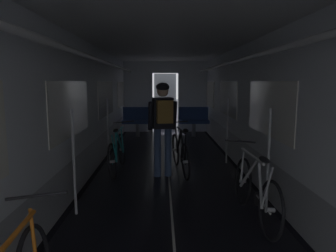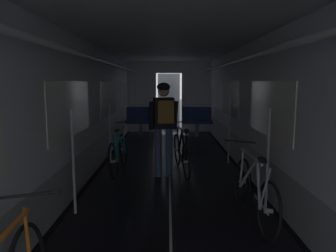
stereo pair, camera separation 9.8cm
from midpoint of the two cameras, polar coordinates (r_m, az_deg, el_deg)
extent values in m
cube|color=black|center=(5.56, -15.21, -10.43)|extent=(0.08, 11.50, 0.01)
cube|color=black|center=(5.60, 14.58, -10.27)|extent=(0.08, 11.50, 0.01)
cube|color=beige|center=(5.39, -0.26, -10.71)|extent=(0.03, 11.27, 0.00)
cube|color=#9EA0A5|center=(5.50, -16.35, -7.45)|extent=(0.12, 11.50, 0.60)
cube|color=silver|center=(5.31, -16.87, 5.41)|extent=(0.12, 11.50, 1.85)
cube|color=white|center=(4.75, -17.89, 2.98)|extent=(0.02, 1.90, 0.80)
cube|color=white|center=(7.54, -11.63, 4.93)|extent=(0.02, 1.90, 0.80)
cube|color=white|center=(10.38, -8.77, 5.80)|extent=(0.02, 1.90, 0.80)
cube|color=yellow|center=(5.17, -16.49, 3.42)|extent=(0.01, 0.20, 0.28)
cylinder|color=white|center=(5.24, -13.47, 11.80)|extent=(0.07, 11.04, 0.07)
cylinder|color=#B7BABF|center=(4.26, -17.46, -6.42)|extent=(0.04, 0.04, 1.40)
cylinder|color=#B7BABF|center=(6.75, -11.31, -0.97)|extent=(0.04, 0.04, 1.40)
cube|color=#9EA0A5|center=(5.54, 15.69, -7.30)|extent=(0.12, 11.50, 0.60)
cube|color=silver|center=(5.35, 16.19, 5.45)|extent=(0.12, 11.50, 1.85)
cube|color=white|center=(4.80, 17.39, 3.05)|extent=(0.02, 1.90, 0.80)
cube|color=white|center=(7.57, 10.49, 4.97)|extent=(0.02, 1.90, 0.80)
cube|color=white|center=(10.40, 7.30, 5.83)|extent=(0.02, 1.90, 0.80)
cube|color=yellow|center=(5.15, 16.11, 3.41)|extent=(0.01, 0.20, 0.28)
cylinder|color=white|center=(5.27, 12.83, 11.79)|extent=(0.07, 11.04, 0.07)
cylinder|color=#B7BABF|center=(4.31, 17.24, -6.25)|extent=(0.04, 0.04, 1.40)
cylinder|color=#B7BABF|center=(6.78, 10.34, -0.90)|extent=(0.04, 0.04, 1.40)
cube|color=silver|center=(10.96, -5.74, 5.31)|extent=(1.00, 0.12, 2.45)
cube|color=silver|center=(10.98, 4.24, 5.33)|extent=(1.00, 0.12, 2.45)
cube|color=silver|center=(10.93, -0.76, 10.72)|extent=(0.90, 0.12, 0.40)
cube|color=#4C4F54|center=(11.64, -0.77, 4.52)|extent=(0.81, 0.04, 2.05)
cube|color=silver|center=(5.17, -0.28, 16.64)|extent=(3.14, 11.62, 0.12)
cylinder|color=gray|center=(10.01, -5.85, -0.73)|extent=(0.12, 0.12, 0.44)
cube|color=#2D4784|center=(9.97, -5.87, 0.80)|extent=(0.96, 0.44, 0.10)
cube|color=#2D4784|center=(10.13, -5.81, 2.34)|extent=(0.96, 0.08, 0.40)
torus|color=gray|center=(10.19, -8.23, 3.46)|extent=(0.14, 0.14, 0.02)
cylinder|color=gray|center=(10.02, 4.46, -0.70)|extent=(0.12, 0.12, 0.44)
cube|color=#2D4784|center=(9.99, 4.48, 0.83)|extent=(0.96, 0.44, 0.10)
cube|color=#2D4784|center=(10.15, 4.39, 2.36)|extent=(0.96, 0.08, 0.40)
torus|color=gray|center=(10.12, 1.96, 3.51)|extent=(0.14, 0.14, 0.02)
cylinder|color=orange|center=(2.17, -28.21, -17.98)|extent=(0.09, 0.82, 0.04)
cylinder|color=orange|center=(2.65, -24.38, -18.68)|extent=(0.08, 0.09, 0.49)
cylinder|color=black|center=(2.53, -23.98, -11.60)|extent=(0.44, 0.05, 0.07)
torus|color=black|center=(5.67, -10.65, -6.43)|extent=(0.12, 0.67, 0.67)
cylinder|color=#B2B2B7|center=(5.67, -10.65, -6.43)|extent=(0.10, 0.05, 0.06)
torus|color=black|center=(6.65, -8.95, -4.25)|extent=(0.12, 0.67, 0.67)
cylinder|color=#B2B2B7|center=(6.65, -8.95, -4.25)|extent=(0.10, 0.05, 0.06)
cylinder|color=teal|center=(6.30, -9.27, -2.91)|extent=(0.11, 0.54, 0.56)
cylinder|color=teal|center=(5.90, -9.95, -3.66)|extent=(0.08, 0.34, 0.55)
cylinder|color=teal|center=(6.10, -9.34, -0.76)|extent=(0.06, 0.82, 0.04)
cylinder|color=teal|center=(5.68, -10.35, -3.90)|extent=(0.07, 0.16, 0.49)
cylinder|color=teal|center=(5.89, -10.24, -6.10)|extent=(0.04, 0.45, 0.07)
cylinder|color=teal|center=(6.57, -8.84, -2.25)|extent=(0.07, 0.09, 0.49)
cylinder|color=black|center=(6.11, -9.86, -5.79)|extent=(0.03, 0.17, 0.17)
ellipsoid|color=black|center=(5.67, -10.04, -0.82)|extent=(0.10, 0.24, 0.07)
cylinder|color=black|center=(6.53, -8.59, 0.72)|extent=(0.44, 0.04, 0.07)
torus|color=black|center=(3.73, 17.54, -14.46)|extent=(0.13, 0.67, 0.67)
cylinder|color=#B2B2B7|center=(3.73, 17.54, -14.46)|extent=(0.10, 0.05, 0.06)
torus|color=black|center=(4.63, 12.92, -9.80)|extent=(0.13, 0.67, 0.67)
cylinder|color=#B2B2B7|center=(4.63, 12.92, -9.80)|extent=(0.10, 0.05, 0.06)
cylinder|color=#ADAFB5|center=(4.28, 13.97, -8.28)|extent=(0.11, 0.54, 0.56)
cylinder|color=#ADAFB5|center=(3.91, 15.82, -9.92)|extent=(0.07, 0.34, 0.55)
cylinder|color=#ADAFB5|center=(4.06, 14.43, -5.32)|extent=(0.07, 0.82, 0.04)
cylinder|color=#ADAFB5|center=(3.70, 16.98, -10.63)|extent=(0.08, 0.16, 0.49)
cylinder|color=#ADAFB5|center=(3.93, 16.34, -13.56)|extent=(0.04, 0.45, 0.07)
cylinder|color=#ADAFB5|center=(4.53, 12.85, -7.02)|extent=(0.07, 0.09, 0.49)
cylinder|color=black|center=(4.14, 15.27, -12.74)|extent=(0.04, 0.17, 0.17)
ellipsoid|color=black|center=(3.65, 16.49, -5.93)|extent=(0.11, 0.24, 0.07)
cylinder|color=black|center=(4.47, 12.53, -2.74)|extent=(0.44, 0.04, 0.06)
cylinder|color=#384C75|center=(5.76, -2.43, -4.89)|extent=(0.13, 0.13, 0.90)
cylinder|color=#384C75|center=(5.79, -0.47, -4.80)|extent=(0.13, 0.13, 0.90)
cube|color=black|center=(5.66, -1.47, 2.38)|extent=(0.39, 0.28, 0.56)
cylinder|color=black|center=(5.65, -3.70, 1.85)|extent=(0.13, 0.21, 0.53)
cylinder|color=black|center=(5.73, 0.66, 1.95)|extent=(0.13, 0.21, 0.53)
sphere|color=beige|center=(5.63, -1.49, 6.44)|extent=(0.21, 0.21, 0.21)
ellipsoid|color=black|center=(5.63, -1.49, 7.15)|extent=(0.29, 0.32, 0.16)
cube|color=olive|center=(5.49, -1.15, 2.63)|extent=(0.31, 0.21, 0.40)
torus|color=black|center=(5.57, 2.71, -6.56)|extent=(0.15, 0.67, 0.67)
cylinder|color=#B2B2B7|center=(5.57, 2.71, -6.56)|extent=(0.10, 0.06, 0.05)
torus|color=black|center=(6.54, 0.97, -4.34)|extent=(0.15, 0.67, 0.67)
cylinder|color=#B2B2B7|center=(6.54, 0.97, -4.34)|extent=(0.10, 0.06, 0.05)
cylinder|color=black|center=(6.20, 1.55, -2.97)|extent=(0.08, 0.54, 0.56)
cylinder|color=black|center=(5.80, 2.26, -3.73)|extent=(0.10, 0.34, 0.55)
cylinder|color=black|center=(6.00, 1.94, -0.77)|extent=(0.14, 0.82, 0.04)
cylinder|color=black|center=(5.58, 2.71, -3.97)|extent=(0.03, 0.17, 0.49)
cylinder|color=black|center=(5.79, 2.26, -6.22)|extent=(0.08, 0.45, 0.07)
cylinder|color=black|center=(6.47, 1.12, -2.30)|extent=(0.06, 0.09, 0.49)
cylinder|color=black|center=(6.01, 1.85, -5.91)|extent=(0.04, 0.17, 0.17)
ellipsoid|color=black|center=(5.58, 2.78, -0.82)|extent=(0.12, 0.25, 0.06)
cylinder|color=black|center=(6.44, 1.24, 0.73)|extent=(0.44, 0.08, 0.05)
camera|label=1|loc=(0.05, -90.44, -0.06)|focal=33.30mm
camera|label=2|loc=(0.05, 89.56, 0.06)|focal=33.30mm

